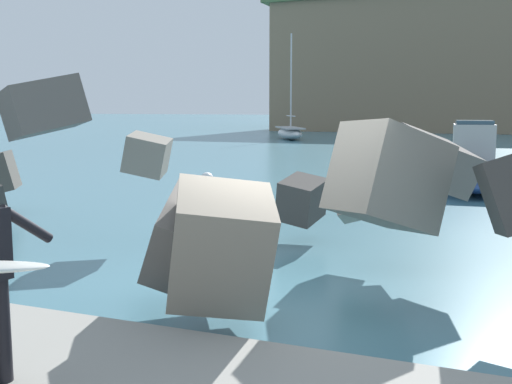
# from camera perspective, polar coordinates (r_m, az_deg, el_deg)

# --- Properties ---
(ground_plane) EXTENTS (400.00, 400.00, 0.00)m
(ground_plane) POSITION_cam_1_polar(r_m,az_deg,el_deg) (8.20, 3.49, -10.44)
(ground_plane) COLOR #42707F
(breakwater_jetty) EXTENTS (31.15, 7.38, 3.19)m
(breakwater_jetty) POSITION_cam_1_polar(r_m,az_deg,el_deg) (10.20, -1.34, 0.52)
(breakwater_jetty) COLOR #4C4944
(breakwater_jetty) RESTS_ON ground
(boat_near_right) EXTENTS (2.65, 6.37, 2.14)m
(boat_near_right) POSITION_cam_1_polar(r_m,az_deg,el_deg) (21.12, 19.08, 2.08)
(boat_near_right) COLOR navy
(boat_near_right) RESTS_ON ground
(boat_mid_centre) EXTENTS (4.38, 6.15, 8.24)m
(boat_mid_centre) POSITION_cam_1_polar(r_m,az_deg,el_deg) (50.40, 3.08, 5.43)
(boat_mid_centre) COLOR white
(boat_mid_centre) RESTS_ON ground
(mooring_buoy_inner) EXTENTS (0.44, 0.44, 0.44)m
(mooring_buoy_inner) POSITION_cam_1_polar(r_m,az_deg,el_deg) (20.63, -4.49, 1.19)
(mooring_buoy_inner) COLOR silver
(mooring_buoy_inner) RESTS_ON ground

